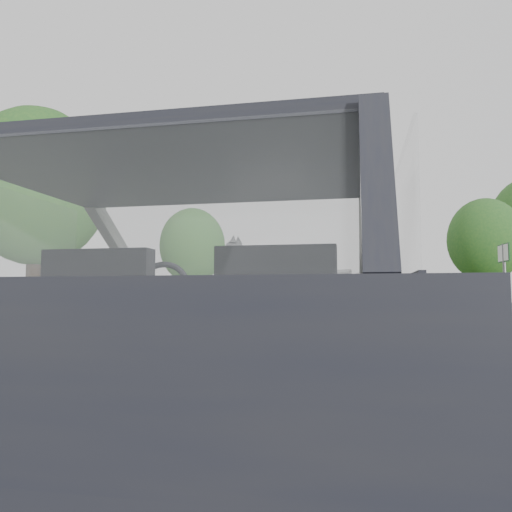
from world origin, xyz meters
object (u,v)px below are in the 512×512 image
at_px(cat, 273,263).
at_px(other_car, 336,301).
at_px(subject_car, 210,328).
at_px(highway_sign, 505,282).

relative_size(cat, other_car, 0.15).
bearing_deg(subject_car, highway_sign, 70.47).
distance_m(cat, other_car, 20.90).
bearing_deg(other_car, cat, -81.99).
bearing_deg(other_car, subject_car, -82.61).
bearing_deg(highway_sign, subject_car, -113.44).
height_order(cat, highway_sign, highway_sign).
distance_m(subject_car, highway_sign, 17.78).
height_order(subject_car, cat, subject_car).
distance_m(other_car, highway_sign, 7.82).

